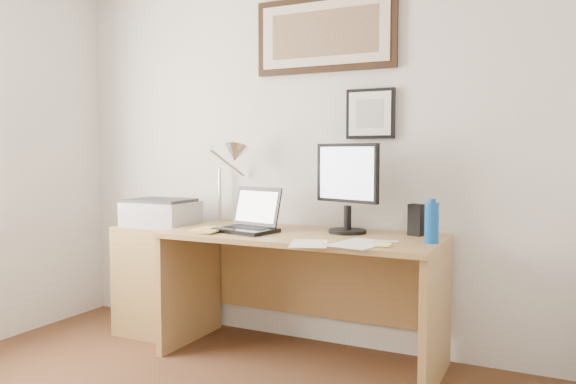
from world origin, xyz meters
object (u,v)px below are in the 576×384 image
Objects in this scene: water_bottle at (432,223)px; lcd_monitor at (347,183)px; side_cabinet at (160,279)px; desk at (307,271)px; laptop at (250,221)px; printer at (161,213)px; book at (195,230)px.

lcd_monitor is at bearing 164.74° from water_bottle.
water_bottle reaches higher than side_cabinet.
water_bottle is 0.83m from desk.
side_cabinet is 1.88m from water_bottle.
laptop reaches higher than water_bottle.
lcd_monitor reaches higher than printer.
water_bottle is (1.82, -0.06, 0.49)m from side_cabinet.
laptop is at bearing -178.35° from water_bottle.
water_bottle is 0.13× the size of desk.
printer reaches higher than desk.
laptop is 0.74m from printer.
desk is at bearing -168.72° from lcd_monitor.
printer is at bearing -13.71° from side_cabinet.
desk is at bearing 172.84° from water_bottle.
side_cabinet is 0.88m from laptop.
lcd_monitor reaches higher than water_bottle.
side_cabinet is 0.45m from printer.
side_cabinet is at bearing 153.46° from book.
laptop is at bearing 25.23° from book.
desk is (-0.75, 0.09, -0.34)m from water_bottle.
side_cabinet is 3.10× the size of book.
book is 0.45× the size of lcd_monitor.
lcd_monitor reaches higher than side_cabinet.
water_bottle is 0.55× the size of laptop.
water_bottle is 1.37m from book.
water_bottle is 1.07m from laptop.
lcd_monitor reaches higher than desk.
printer is (-0.43, 0.22, 0.06)m from book.
printer is (0.02, -0.01, 0.45)m from side_cabinet.
lcd_monitor is 1.30m from printer.
side_cabinet is 3.48× the size of water_bottle.
lcd_monitor is 1.18× the size of printer.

